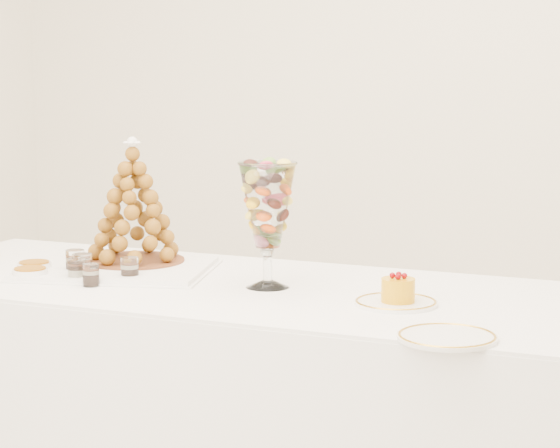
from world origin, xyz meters
The scene contains 14 objects.
buffet_table centered at (-0.11, 0.19, 0.39)m, with size 2.09×0.95×0.77m.
lace_tray centered at (-0.48, 0.20, 0.78)m, with size 0.53×0.40×0.02m, color white.
macaron_vase centered at (0.02, 0.21, 1.00)m, with size 0.16×0.16×0.34m.
cake_plate centered at (0.42, 0.16, 0.78)m, with size 0.21×0.21×0.01m, color white.
spare_plate centered at (0.64, -0.11, 0.78)m, with size 0.23×0.23×0.01m, color white.
verrine_a centered at (-0.56, 0.11, 0.81)m, with size 0.05×0.05×0.07m, color white.
verrine_b centered at (-0.49, 0.05, 0.81)m, with size 0.06×0.06×0.08m, color white.
verrine_c centered at (-0.36, 0.10, 0.81)m, with size 0.05×0.05×0.07m, color white.
verrine_d centered at (-0.49, 0.02, 0.81)m, with size 0.05×0.05×0.07m, color white.
verrine_e centered at (-0.42, 0.00, 0.81)m, with size 0.05×0.05×0.06m, color white.
ramekin_back centered at (-0.68, 0.08, 0.79)m, with size 0.10×0.10×0.03m, color white.
ramekin_front centered at (-0.63, -0.01, 0.79)m, with size 0.10×0.10×0.03m, color white.
croquembouche centered at (-0.47, 0.29, 0.98)m, with size 0.32×0.32×0.38m.
mousse_cake centered at (0.42, 0.16, 0.82)m, with size 0.09×0.09×0.08m.
Camera 1 is at (1.39, -2.41, 1.40)m, focal length 70.00 mm.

